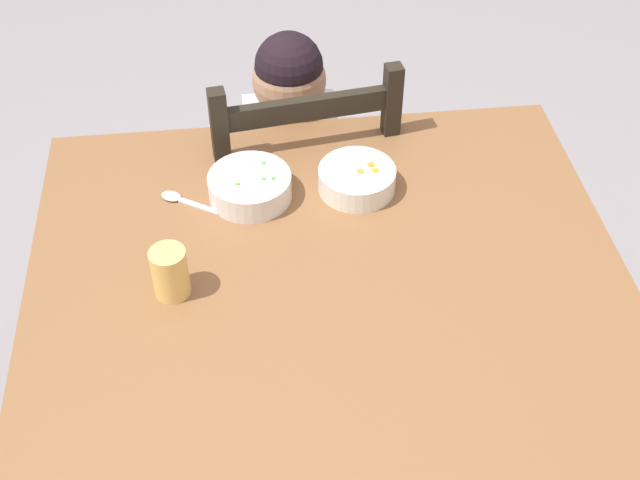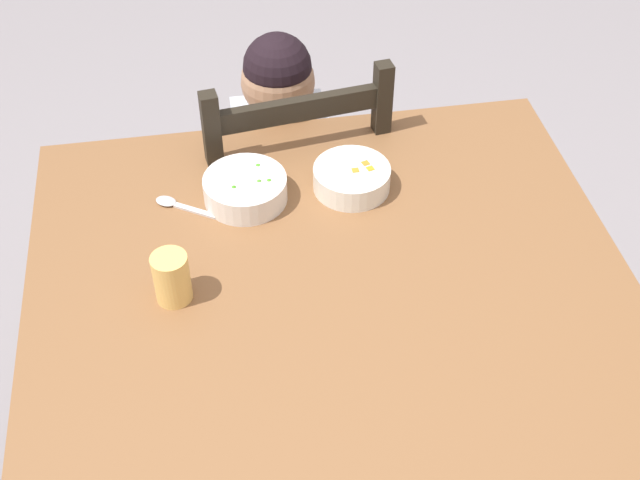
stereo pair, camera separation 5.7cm
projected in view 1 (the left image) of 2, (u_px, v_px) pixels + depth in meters
dining_table at (331, 329)px, 1.61m from camera, size 1.12×1.06×0.76m
dining_chair at (296, 211)px, 2.17m from camera, size 0.47×0.47×0.93m
child_figure at (292, 158)px, 2.05m from camera, size 0.32×0.31×0.94m
bowl_of_peas at (250, 186)px, 1.71m from camera, size 0.17×0.17×0.06m
bowl_of_carrots at (357, 179)px, 1.73m from camera, size 0.16×0.16×0.05m
spoon at (180, 199)px, 1.72m from camera, size 0.13×0.09×0.01m
drinking_cup at (170, 272)px, 1.51m from camera, size 0.07×0.07×0.10m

